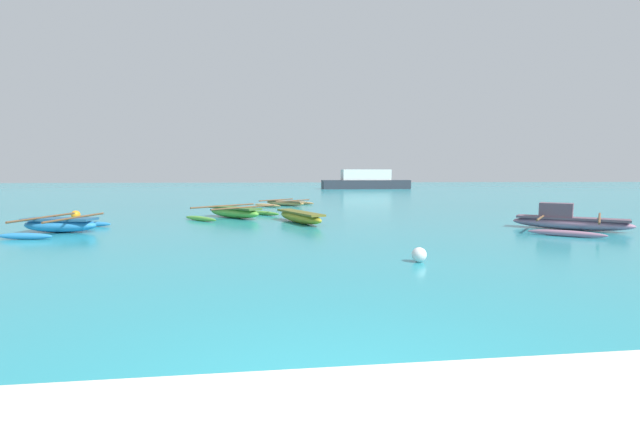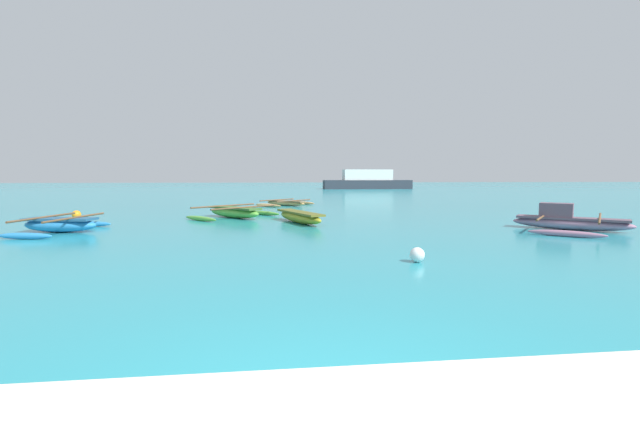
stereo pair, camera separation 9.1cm
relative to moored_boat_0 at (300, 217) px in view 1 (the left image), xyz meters
The scene contains 8 objects.
moored_boat_0 is the anchor object (origin of this frame).
moored_boat_1 9.83m from the moored_boat_0, 19.93° to the right, with size 4.46×4.70×0.93m.
moored_boat_2 3.69m from the moored_boat_0, 139.17° to the left, with size 4.22×4.13×0.54m.
moored_boat_3 8.44m from the moored_boat_0, 166.75° to the right, with size 2.57×3.68×0.54m.
moored_boat_4 10.12m from the moored_boat_0, 91.05° to the left, with size 3.91×3.89×0.38m.
mooring_buoy_1 10.02m from the moored_boat_0, 164.39° to the left, with size 0.38×0.38×0.38m.
mooring_buoy_2 8.46m from the moored_boat_0, 76.32° to the right, with size 0.33×0.33×0.33m.
distant_ferry 45.97m from the moored_boat_0, 73.53° to the left, with size 12.77×2.81×2.81m.
Camera 1 is at (-0.57, -2.79, 1.89)m, focal length 24.00 mm.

